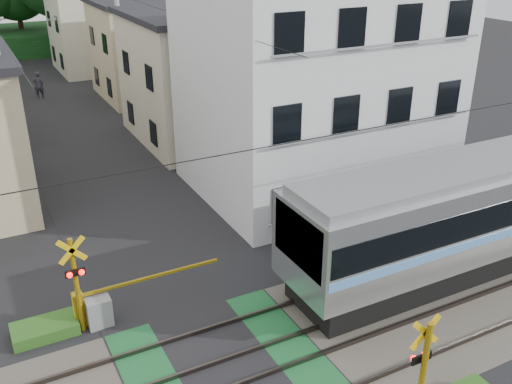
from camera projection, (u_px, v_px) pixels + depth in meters
ground at (231, 374)px, 14.81m from camera, size 120.00×120.00×0.00m
track_bed at (231, 373)px, 14.80m from camera, size 120.00×120.00×0.14m
crossing_signal_far at (95, 305)px, 16.38m from camera, size 4.74×0.65×3.09m
apartment_block at (315, 83)px, 24.12m from camera, size 10.20×8.36×9.30m
houses_row at (51, 63)px, 34.49m from camera, size 22.07×31.35×6.80m
catenary at (423, 200)px, 15.83m from camera, size 60.00×5.04×7.00m
utility_poles at (33, 60)px, 31.25m from camera, size 7.90×42.00×8.00m
pedestrian at (39, 85)px, 39.20m from camera, size 0.71×0.51×1.84m
weed_patches at (291, 350)px, 15.40m from camera, size 10.25×8.80×0.40m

